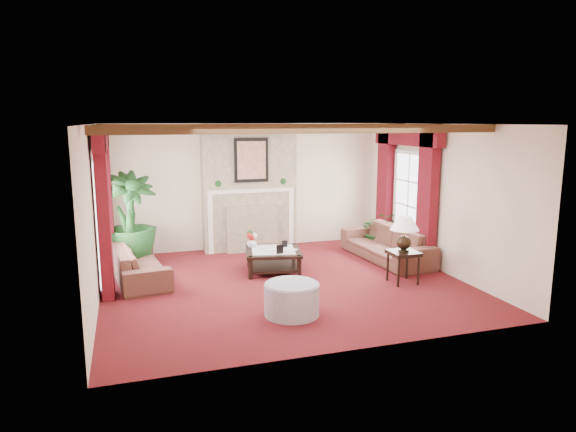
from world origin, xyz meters
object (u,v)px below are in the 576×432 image
object	(u,v)px
sofa_left	(138,258)
ottoman	(292,299)
sofa_right	(386,238)
coffee_table	(273,261)
potted_palm	(130,240)
side_table	(403,267)

from	to	relation	value
sofa_left	ottoman	bearing A→B (deg)	-147.03
ottoman	sofa_left	bearing A→B (deg)	130.44
sofa_right	coffee_table	bearing A→B (deg)	-91.69
potted_palm	side_table	world-z (taller)	potted_palm
sofa_left	potted_palm	world-z (taller)	potted_palm
side_table	ottoman	bearing A→B (deg)	-159.52
coffee_table	potted_palm	bearing A→B (deg)	166.88
sofa_right	side_table	distance (m)	1.51
sofa_right	side_table	bearing A→B (deg)	-21.65
sofa_right	potted_palm	bearing A→B (deg)	-106.48
side_table	coffee_table	bearing A→B (deg)	145.83
sofa_left	ottoman	xyz separation A→B (m)	(2.04, -2.40, -0.16)
potted_palm	ottoman	world-z (taller)	potted_palm
sofa_right	potted_palm	distance (m)	5.01
coffee_table	ottoman	size ratio (longest dim) A/B	1.26
side_table	ottoman	distance (m)	2.44
coffee_table	sofa_left	bearing A→B (deg)	-173.47
side_table	ottoman	size ratio (longest dim) A/B	0.70
potted_palm	coffee_table	xyz separation A→B (m)	(2.50, -1.17, -0.30)
sofa_left	potted_palm	bearing A→B (deg)	-0.39
potted_palm	ottoman	bearing A→B (deg)	-57.10
sofa_left	coffee_table	size ratio (longest dim) A/B	2.09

